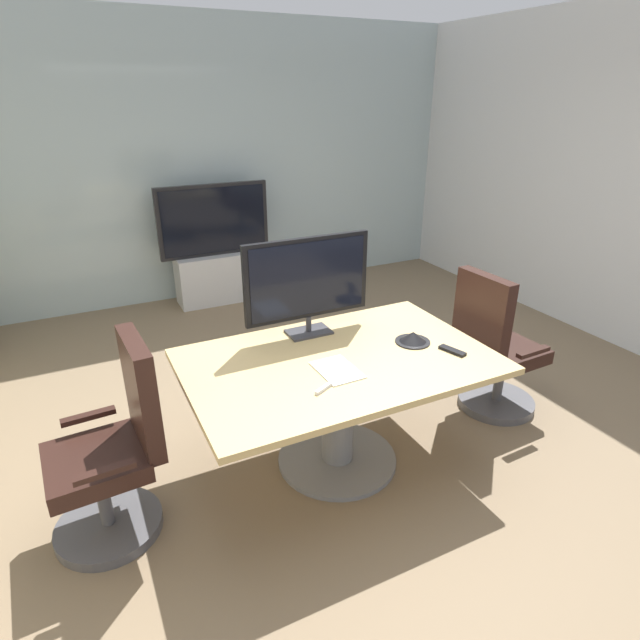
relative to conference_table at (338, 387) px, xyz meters
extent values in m
plane|color=#7A664C|center=(0.06, 0.14, -0.55)|extent=(7.61, 7.61, 0.00)
cube|color=#9EB2B7|center=(0.06, 3.44, 0.92)|extent=(6.29, 0.10, 2.94)
cube|color=tan|center=(0.00, 0.00, 0.18)|extent=(1.80, 1.16, 0.04)
cylinder|color=slate|center=(0.00, 0.00, -0.20)|extent=(0.20, 0.20, 0.71)
cylinder|color=slate|center=(0.00, 0.00, -0.54)|extent=(0.76, 0.76, 0.03)
cylinder|color=#4C4C51|center=(-1.39, 0.03, -0.52)|extent=(0.56, 0.56, 0.06)
cylinder|color=#4C4C51|center=(-1.39, 0.03, -0.31)|extent=(0.07, 0.07, 0.36)
cube|color=black|center=(-1.39, 0.03, -0.09)|extent=(0.51, 0.51, 0.10)
cube|color=black|center=(-1.12, 0.05, 0.24)|extent=(0.12, 0.46, 0.60)
cube|color=black|center=(-1.38, 0.29, 0.03)|extent=(0.28, 0.07, 0.03)
cube|color=black|center=(-1.35, -0.23, 0.03)|extent=(0.28, 0.07, 0.03)
cylinder|color=#4C4C51|center=(1.39, 0.03, -0.52)|extent=(0.56, 0.56, 0.06)
cylinder|color=#4C4C51|center=(1.39, 0.03, -0.31)|extent=(0.07, 0.07, 0.36)
cube|color=black|center=(1.39, 0.03, -0.09)|extent=(0.50, 0.50, 0.10)
cube|color=black|center=(1.12, 0.02, 0.24)|extent=(0.11, 0.46, 0.60)
cube|color=black|center=(1.38, -0.23, 0.03)|extent=(0.28, 0.06, 0.03)
cube|color=black|center=(1.36, 0.29, 0.03)|extent=(0.28, 0.06, 0.03)
cube|color=#333338|center=(-0.01, 0.40, 0.21)|extent=(0.28, 0.18, 0.02)
cylinder|color=#333338|center=(-0.01, 0.40, 0.26)|extent=(0.04, 0.04, 0.10)
cube|color=black|center=(-0.01, 0.41, 0.57)|extent=(0.84, 0.04, 0.52)
cube|color=black|center=(-0.01, 0.39, 0.57)|extent=(0.77, 0.01, 0.47)
cube|color=#B7BABC|center=(0.13, 3.09, -0.28)|extent=(0.90, 0.36, 0.55)
cube|color=black|center=(0.13, 3.07, 0.38)|extent=(1.20, 0.06, 0.76)
cube|color=black|center=(0.13, 3.04, 0.38)|extent=(1.12, 0.01, 0.69)
cone|color=black|center=(0.52, -0.01, 0.23)|extent=(0.19, 0.19, 0.07)
cylinder|color=black|center=(0.52, -0.01, 0.20)|extent=(0.22, 0.22, 0.01)
cube|color=black|center=(0.66, -0.23, 0.21)|extent=(0.10, 0.18, 0.02)
cube|color=silver|center=(-0.24, -0.28, 0.21)|extent=(0.13, 0.08, 0.02)
cube|color=white|center=(-0.08, -0.13, 0.20)|extent=(0.22, 0.30, 0.01)
camera|label=1|loc=(-1.31, -2.39, 1.65)|focal=29.25mm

